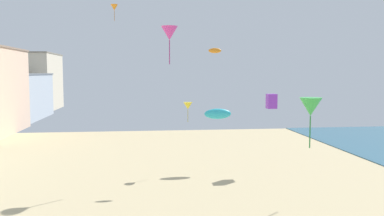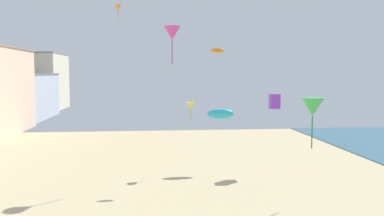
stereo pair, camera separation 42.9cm
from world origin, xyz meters
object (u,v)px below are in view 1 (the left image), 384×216
kite_magenta_delta (169,33)px  kite_purple_box (271,101)px  kite_green_delta (311,107)px  kite_yellow_delta (188,106)px  kite_cyan_parafoil (218,114)px  kite_orange_parafoil (215,51)px  kite_orange_delta (114,7)px

kite_magenta_delta → kite_purple_box: size_ratio=2.43×
kite_purple_box → kite_green_delta: (-0.13, -10.09, 0.26)m
kite_yellow_delta → kite_cyan_parafoil: 3.36m
kite_purple_box → kite_cyan_parafoil: kite_purple_box is taller
kite_yellow_delta → kite_orange_parafoil: 6.18m
kite_cyan_parafoil → kite_purple_box: bearing=-11.4°
kite_orange_delta → kite_cyan_parafoil: size_ratio=0.66×
kite_orange_delta → kite_orange_parafoil: 14.40m
kite_green_delta → kite_purple_box: bearing=89.3°
kite_purple_box → kite_cyan_parafoil: 5.64m
kite_orange_parafoil → kite_purple_box: (6.06, 0.88, -5.05)m
kite_magenta_delta → kite_orange_delta: bearing=123.3°
kite_cyan_parafoil → kite_green_delta: 12.45m
kite_yellow_delta → kite_cyan_parafoil: size_ratio=0.72×
kite_orange_delta → kite_magenta_delta: 11.11m
kite_yellow_delta → kite_magenta_delta: (-1.92, -1.42, 7.11)m
kite_orange_delta → kite_green_delta: (16.10, -17.91, -10.10)m
kite_orange_parafoil → kite_cyan_parafoil: 6.72m
kite_yellow_delta → kite_orange_parafoil: size_ratio=1.59×
kite_purple_box → kite_cyan_parafoil: size_ratio=0.53×
kite_yellow_delta → kite_cyan_parafoil: bearing=10.7°
kite_magenta_delta → kite_green_delta: 15.23m
kite_cyan_parafoil → kite_orange_parafoil: bearing=-109.1°
kite_cyan_parafoil → kite_yellow_delta: bearing=-169.3°
kite_orange_delta → kite_purple_box: size_ratio=1.24×
kite_yellow_delta → kite_green_delta: (8.42, -10.58, 0.69)m
kite_orange_parafoil → kite_magenta_delta: size_ratio=0.35×
kite_orange_delta → kite_orange_parafoil: kite_orange_delta is taller
kite_orange_parafoil → kite_cyan_parafoil: (0.68, 1.97, -6.39)m
kite_green_delta → kite_magenta_delta: bearing=138.5°
kite_yellow_delta → kite_magenta_delta: size_ratio=0.55×
kite_orange_delta → kite_purple_box: bearing=-25.7°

